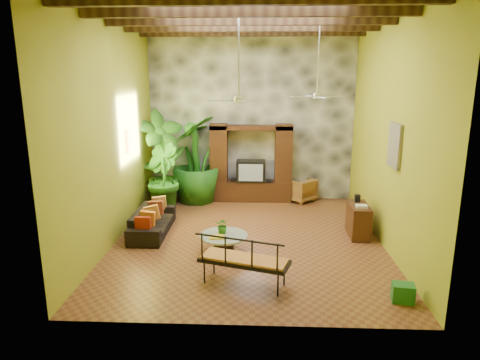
{
  "coord_description": "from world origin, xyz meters",
  "views": [
    {
      "loc": [
        0.21,
        -9.25,
        3.69
      ],
      "look_at": [
        -0.2,
        0.2,
        1.35
      ],
      "focal_mm": 32.0,
      "sensor_mm": 36.0,
      "label": 1
    }
  ],
  "objects_px": {
    "tall_plant_a": "(161,159)",
    "coffee_table": "(224,241)",
    "tall_plant_b": "(162,179)",
    "ceiling_fan_front": "(239,89)",
    "tall_plant_c": "(196,159)",
    "green_bin": "(403,293)",
    "side_console": "(358,220)",
    "entertainment_center": "(251,169)",
    "sofa": "(152,221)",
    "ceiling_fan_back": "(317,87)",
    "iron_bench": "(244,259)",
    "wicker_armchair": "(300,190)"
  },
  "relations": [
    {
      "from": "tall_plant_c",
      "to": "coffee_table",
      "type": "height_order",
      "value": "tall_plant_c"
    },
    {
      "from": "entertainment_center",
      "to": "tall_plant_a",
      "type": "distance_m",
      "value": 2.64
    },
    {
      "from": "ceiling_fan_back",
      "to": "iron_bench",
      "type": "relative_size",
      "value": 1.09
    },
    {
      "from": "wicker_armchair",
      "to": "side_console",
      "type": "xyz_separation_m",
      "value": [
        1.08,
        -2.82,
        0.03
      ]
    },
    {
      "from": "wicker_armchair",
      "to": "coffee_table",
      "type": "height_order",
      "value": "wicker_armchair"
    },
    {
      "from": "tall_plant_a",
      "to": "iron_bench",
      "type": "relative_size",
      "value": 1.62
    },
    {
      "from": "entertainment_center",
      "to": "tall_plant_c",
      "type": "xyz_separation_m",
      "value": [
        -1.61,
        -0.17,
        0.31
      ]
    },
    {
      "from": "sofa",
      "to": "tall_plant_a",
      "type": "xyz_separation_m",
      "value": [
        -0.24,
        2.22,
        1.09
      ]
    },
    {
      "from": "coffee_table",
      "to": "iron_bench",
      "type": "xyz_separation_m",
      "value": [
        0.48,
        -1.47,
        0.28
      ]
    },
    {
      "from": "iron_bench",
      "to": "ceiling_fan_back",
      "type": "bearing_deg",
      "value": 82.66
    },
    {
      "from": "tall_plant_b",
      "to": "ceiling_fan_front",
      "type": "bearing_deg",
      "value": -45.99
    },
    {
      "from": "entertainment_center",
      "to": "tall_plant_c",
      "type": "relative_size",
      "value": 0.94
    },
    {
      "from": "tall_plant_b",
      "to": "tall_plant_a",
      "type": "bearing_deg",
      "value": 102.74
    },
    {
      "from": "sofa",
      "to": "ceiling_fan_front",
      "type": "bearing_deg",
      "value": -109.19
    },
    {
      "from": "ceiling_fan_front",
      "to": "tall_plant_c",
      "type": "bearing_deg",
      "value": 112.71
    },
    {
      "from": "tall_plant_a",
      "to": "coffee_table",
      "type": "relative_size",
      "value": 2.69
    },
    {
      "from": "tall_plant_a",
      "to": "coffee_table",
      "type": "distance_m",
      "value": 4.04
    },
    {
      "from": "ceiling_fan_back",
      "to": "sofa",
      "type": "bearing_deg",
      "value": -167.09
    },
    {
      "from": "ceiling_fan_front",
      "to": "entertainment_center",
      "type": "bearing_deg",
      "value": 86.76
    },
    {
      "from": "tall_plant_a",
      "to": "tall_plant_c",
      "type": "relative_size",
      "value": 1.08
    },
    {
      "from": "tall_plant_b",
      "to": "iron_bench",
      "type": "bearing_deg",
      "value": -60.16
    },
    {
      "from": "ceiling_fan_front",
      "to": "green_bin",
      "type": "xyz_separation_m",
      "value": [
        2.85,
        -2.28,
        -3.25
      ]
    },
    {
      "from": "tall_plant_b",
      "to": "side_console",
      "type": "height_order",
      "value": "tall_plant_b"
    },
    {
      "from": "ceiling_fan_front",
      "to": "tall_plant_b",
      "type": "height_order",
      "value": "ceiling_fan_front"
    },
    {
      "from": "wicker_armchair",
      "to": "ceiling_fan_back",
      "type": "bearing_deg",
      "value": 51.03
    },
    {
      "from": "tall_plant_a",
      "to": "side_console",
      "type": "xyz_separation_m",
      "value": [
        5.11,
        -2.19,
        -1.0
      ]
    },
    {
      "from": "entertainment_center",
      "to": "sofa",
      "type": "height_order",
      "value": "entertainment_center"
    },
    {
      "from": "ceiling_fan_front",
      "to": "tall_plant_c",
      "type": "height_order",
      "value": "ceiling_fan_front"
    },
    {
      "from": "tall_plant_b",
      "to": "iron_bench",
      "type": "relative_size",
      "value": 1.12
    },
    {
      "from": "tall_plant_a",
      "to": "coffee_table",
      "type": "height_order",
      "value": "tall_plant_a"
    },
    {
      "from": "side_console",
      "to": "tall_plant_b",
      "type": "bearing_deg",
      "value": 164.36
    },
    {
      "from": "entertainment_center",
      "to": "ceiling_fan_back",
      "type": "distance_m",
      "value": 3.5
    },
    {
      "from": "tall_plant_a",
      "to": "iron_bench",
      "type": "bearing_deg",
      "value": -62.27
    },
    {
      "from": "ceiling_fan_back",
      "to": "tall_plant_c",
      "type": "xyz_separation_m",
      "value": [
        -3.21,
        1.77,
        -2.12
      ]
    },
    {
      "from": "sofa",
      "to": "coffee_table",
      "type": "xyz_separation_m",
      "value": [
        1.79,
        -1.09,
        -0.03
      ]
    },
    {
      "from": "tall_plant_a",
      "to": "tall_plant_c",
      "type": "distance_m",
      "value": 1.03
    },
    {
      "from": "tall_plant_b",
      "to": "ceiling_fan_back",
      "type": "bearing_deg",
      "value": -9.45
    },
    {
      "from": "ceiling_fan_back",
      "to": "side_console",
      "type": "relative_size",
      "value": 1.97
    },
    {
      "from": "entertainment_center",
      "to": "coffee_table",
      "type": "height_order",
      "value": "entertainment_center"
    },
    {
      "from": "ceiling_fan_back",
      "to": "tall_plant_a",
      "type": "height_order",
      "value": "ceiling_fan_back"
    },
    {
      "from": "ceiling_fan_front",
      "to": "sofa",
      "type": "relative_size",
      "value": 0.94
    },
    {
      "from": "entertainment_center",
      "to": "iron_bench",
      "type": "distance_m",
      "value": 5.42
    },
    {
      "from": "iron_bench",
      "to": "side_console",
      "type": "bearing_deg",
      "value": 62.8
    },
    {
      "from": "coffee_table",
      "to": "iron_bench",
      "type": "distance_m",
      "value": 1.58
    },
    {
      "from": "coffee_table",
      "to": "entertainment_center",
      "type": "bearing_deg",
      "value": 82.66
    },
    {
      "from": "entertainment_center",
      "to": "wicker_armchair",
      "type": "relative_size",
      "value": 3.16
    },
    {
      "from": "tall_plant_a",
      "to": "iron_bench",
      "type": "distance_m",
      "value": 5.47
    },
    {
      "from": "ceiling_fan_front",
      "to": "green_bin",
      "type": "height_order",
      "value": "ceiling_fan_front"
    },
    {
      "from": "wicker_armchair",
      "to": "iron_bench",
      "type": "xyz_separation_m",
      "value": [
        -1.51,
        -5.41,
        0.19
      ]
    },
    {
      "from": "wicker_armchair",
      "to": "tall_plant_c",
      "type": "distance_m",
      "value": 3.24
    }
  ]
}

